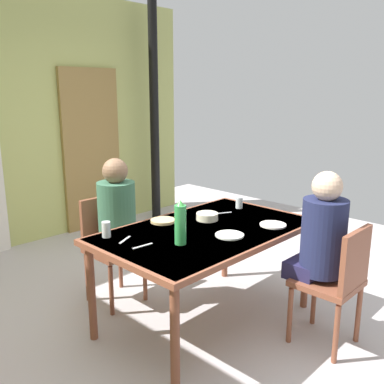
# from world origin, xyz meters

# --- Properties ---
(ground_plane) EXTENTS (7.11, 7.11, 0.00)m
(ground_plane) POSITION_xyz_m (0.00, 0.00, 0.00)
(ground_plane) COLOR #BCB4B6
(wall_back) EXTENTS (4.73, 0.10, 2.84)m
(wall_back) POSITION_xyz_m (0.00, 2.73, 1.42)
(wall_back) COLOR #BAC16B
(wall_back) RESTS_ON ground_plane
(door_wooden) EXTENTS (0.80, 0.05, 2.00)m
(door_wooden) POSITION_xyz_m (0.90, 2.65, 1.00)
(door_wooden) COLOR olive
(door_wooden) RESTS_ON ground_plane
(stove_pipe_column) EXTENTS (0.12, 0.12, 2.84)m
(stove_pipe_column) POSITION_xyz_m (1.72, 2.38, 1.42)
(stove_pipe_column) COLOR black
(stove_pipe_column) RESTS_ON ground_plane
(dining_table) EXTENTS (1.60, 0.98, 0.75)m
(dining_table) POSITION_xyz_m (0.16, 0.03, 0.69)
(dining_table) COLOR brown
(dining_table) RESTS_ON ground_plane
(chair_near_diner) EXTENTS (0.40, 0.40, 0.87)m
(chair_near_diner) POSITION_xyz_m (0.54, -0.82, 0.50)
(chair_near_diner) COLOR brown
(chair_near_diner) RESTS_ON ground_plane
(chair_far_diner) EXTENTS (0.40, 0.40, 0.87)m
(chair_far_diner) POSITION_xyz_m (-0.11, 0.87, 0.50)
(chair_far_diner) COLOR brown
(chair_far_diner) RESTS_ON ground_plane
(person_near_diner) EXTENTS (0.30, 0.37, 0.77)m
(person_near_diner) POSITION_xyz_m (0.54, -0.68, 0.78)
(person_near_diner) COLOR #242148
(person_near_diner) RESTS_ON ground_plane
(person_far_diner) EXTENTS (0.30, 0.37, 0.77)m
(person_far_diner) POSITION_xyz_m (-0.11, 0.74, 0.78)
(person_far_diner) COLOR #3E6D4F
(person_far_diner) RESTS_ON ground_plane
(water_bottle_green_near) EXTENTS (0.08, 0.08, 0.30)m
(water_bottle_green_near) POSITION_xyz_m (-0.19, -0.06, 0.89)
(water_bottle_green_near) COLOR green
(water_bottle_green_near) RESTS_ON dining_table
(serving_bowl_center) EXTENTS (0.17, 0.17, 0.05)m
(serving_bowl_center) POSITION_xyz_m (0.33, 0.17, 0.78)
(serving_bowl_center) COLOR #EDE5C3
(serving_bowl_center) RESTS_ON dining_table
(dinner_plate_near_left) EXTENTS (0.20, 0.20, 0.01)m
(dinner_plate_near_left) POSITION_xyz_m (0.16, -0.19, 0.76)
(dinner_plate_near_left) COLOR white
(dinner_plate_near_left) RESTS_ON dining_table
(dinner_plate_near_right) EXTENTS (0.20, 0.20, 0.01)m
(dinner_plate_near_right) POSITION_xyz_m (0.56, -0.28, 0.76)
(dinner_plate_near_right) COLOR white
(dinner_plate_near_right) RESTS_ON dining_table
(drinking_glass_by_near_diner) EXTENTS (0.06, 0.06, 0.11)m
(drinking_glass_by_near_diner) POSITION_xyz_m (-0.45, 0.40, 0.80)
(drinking_glass_by_near_diner) COLOR silver
(drinking_glass_by_near_diner) RESTS_ON dining_table
(drinking_glass_by_far_diner) EXTENTS (0.06, 0.06, 0.10)m
(drinking_glass_by_far_diner) POSITION_xyz_m (0.77, 0.20, 0.80)
(drinking_glass_by_far_diner) COLOR silver
(drinking_glass_by_far_diner) RESTS_ON dining_table
(bread_plate_sliced) EXTENTS (0.19, 0.19, 0.02)m
(bread_plate_sliced) POSITION_xyz_m (0.05, 0.38, 0.76)
(bread_plate_sliced) COLOR #DBB77A
(bread_plate_sliced) RESTS_ON dining_table
(cutlery_knife_near) EXTENTS (0.15, 0.03, 0.00)m
(cutlery_knife_near) POSITION_xyz_m (-0.39, 0.09, 0.75)
(cutlery_knife_near) COLOR silver
(cutlery_knife_near) RESTS_ON dining_table
(cutlery_fork_near) EXTENTS (0.14, 0.08, 0.00)m
(cutlery_fork_near) POSITION_xyz_m (0.55, 0.20, 0.75)
(cutlery_fork_near) COLOR silver
(cutlery_fork_near) RESTS_ON dining_table
(cutlery_knife_far) EXTENTS (0.14, 0.08, 0.00)m
(cutlery_knife_far) POSITION_xyz_m (-0.40, 0.26, 0.75)
(cutlery_knife_far) COLOR silver
(cutlery_knife_far) RESTS_ON dining_table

